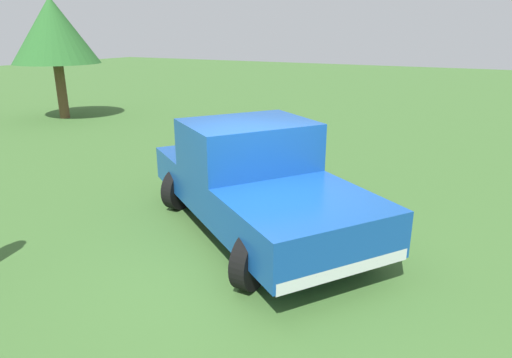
% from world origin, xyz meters
% --- Properties ---
extents(ground_plane, '(80.00, 80.00, 0.00)m').
position_xyz_m(ground_plane, '(0.00, 0.00, 0.00)').
color(ground_plane, '#3D662D').
extents(pickup_truck, '(4.40, 5.07, 1.79)m').
position_xyz_m(pickup_truck, '(-1.02, -0.64, 0.92)').
color(pickup_truck, black).
rests_on(pickup_truck, ground_plane).
extents(tree_back_right, '(3.09, 3.09, 4.36)m').
position_xyz_m(tree_back_right, '(-6.49, -11.84, 3.17)').
color(tree_back_right, brown).
rests_on(tree_back_right, ground_plane).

